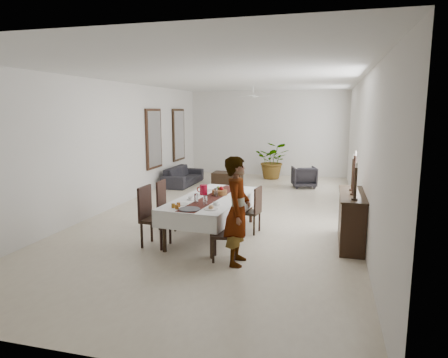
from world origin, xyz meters
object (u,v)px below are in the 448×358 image
red_pitcher (204,190)px  sofa (183,176)px  dining_table_top (213,199)px  sideboard_body (351,220)px  woman (238,211)px

red_pitcher → sofa: 5.45m
dining_table_top → red_pitcher: 0.33m
red_pitcher → sideboard_body: 2.91m
dining_table_top → woman: bearing=-53.3°
red_pitcher → woman: 1.83m
sideboard_body → red_pitcher: bearing=179.4°
dining_table_top → red_pitcher: size_ratio=12.00×
sofa → red_pitcher: bearing=-154.4°
red_pitcher → dining_table_top: bearing=-36.1°
red_pitcher → woman: bearing=-54.9°
dining_table_top → woman: 1.55m
woman → sofa: (-3.35, 6.40, -0.58)m
woman → dining_table_top: bearing=28.6°
woman → sideboard_body: (1.83, 1.46, -0.41)m
sideboard_body → sofa: (-5.19, 4.93, -0.17)m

